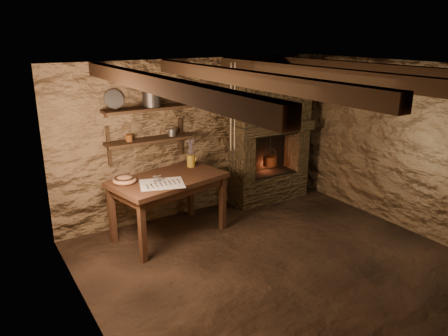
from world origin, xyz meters
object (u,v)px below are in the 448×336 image
wooden_bowl (125,180)px  red_pot (270,160)px  stoneware_jug (191,155)px  iron_stockpot (152,100)px  work_table (169,205)px

wooden_bowl → red_pot: size_ratio=0.57×
stoneware_jug → wooden_bowl: (-1.08, -0.19, -0.14)m
wooden_bowl → iron_stockpot: 1.19m
work_table → wooden_bowl: size_ratio=5.41×
work_table → stoneware_jug: (0.50, 0.28, 0.58)m
iron_stockpot → red_pot: iron_stockpot is taller
work_table → stoneware_jug: stoneware_jug is taller
red_pot → stoneware_jug: bearing=-176.8°
iron_stockpot → wooden_bowl: bearing=-146.4°
stoneware_jug → red_pot: (1.52, 0.09, -0.34)m
work_table → wooden_bowl: wooden_bowl is taller
iron_stockpot → stoneware_jug: bearing=-23.0°
iron_stockpot → red_pot: size_ratio=0.46×
work_table → iron_stockpot: bearing=75.7°
work_table → stoneware_jug: 0.81m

